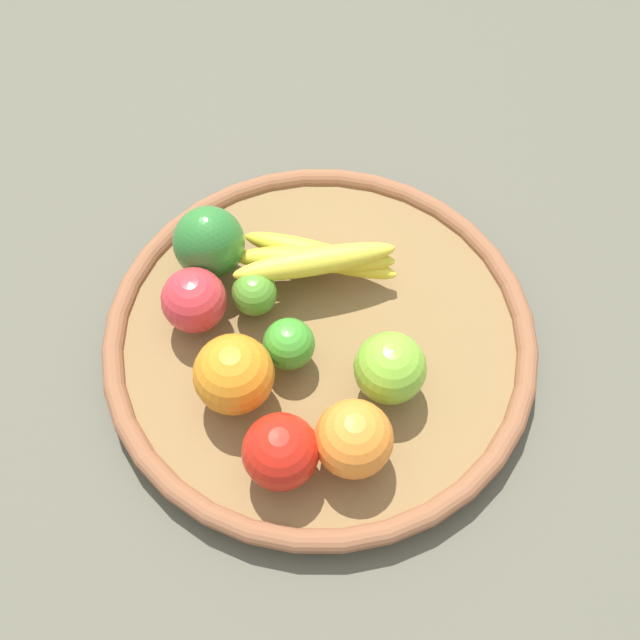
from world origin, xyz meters
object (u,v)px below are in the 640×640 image
at_px(lime_1, 289,344).
at_px(apple_1, 390,368).
at_px(orange_0, 354,439).
at_px(bell_pepper, 209,243).
at_px(banana_bunch, 318,259).
at_px(apple_0, 281,452).
at_px(lime_0, 254,293).
at_px(orange_1, 234,374).
at_px(apple_2, 194,300).

bearing_deg(lime_1, apple_1, 156.77).
height_order(orange_0, bell_pepper, bell_pepper).
height_order(apple_1, banana_bunch, apple_1).
height_order(banana_bunch, bell_pepper, bell_pepper).
xyz_separation_m(banana_bunch, apple_0, (0.05, 0.21, 0.01)).
bearing_deg(bell_pepper, banana_bunch, 159.75).
distance_m(lime_1, apple_0, 0.12).
height_order(apple_0, orange_0, orange_0).
relative_size(banana_bunch, orange_0, 2.39).
xyz_separation_m(lime_0, banana_bunch, (-0.07, -0.03, 0.00)).
xyz_separation_m(orange_1, lime_1, (-0.05, -0.03, -0.01)).
height_order(apple_2, bell_pepper, bell_pepper).
bearing_deg(apple_1, bell_pepper, -43.34).
relative_size(apple_1, bell_pepper, 0.82).
bearing_deg(lime_1, bell_pepper, -57.97).
bearing_deg(orange_0, apple_0, 4.74).
relative_size(orange_1, apple_0, 1.10).
distance_m(orange_1, bell_pepper, 0.15).
relative_size(lime_0, orange_1, 0.61).
height_order(orange_1, lime_1, orange_1).
relative_size(banana_bunch, bell_pepper, 2.02).
xyz_separation_m(apple_2, banana_bunch, (-0.13, -0.04, -0.01)).
xyz_separation_m(banana_bunch, orange_0, (-0.01, 0.21, 0.01)).
height_order(banana_bunch, apple_0, apple_0).
bearing_deg(lime_1, apple_0, 82.31).
distance_m(lime_0, apple_0, 0.18).
bearing_deg(lime_0, bell_pepper, -51.38).
bearing_deg(bell_pepper, apple_2, 63.83).
bearing_deg(orange_1, apple_2, -67.61).
relative_size(orange_0, bell_pepper, 0.85).
distance_m(banana_bunch, lime_1, 0.11).
distance_m(apple_2, orange_1, 0.10).
relative_size(apple_1, orange_1, 0.91).
distance_m(apple_2, orange_0, 0.22).
distance_m(apple_1, orange_1, 0.15).
relative_size(lime_0, apple_0, 0.67).
height_order(apple_2, apple_0, apple_0).
relative_size(banana_bunch, apple_0, 2.46).
xyz_separation_m(apple_1, lime_1, (0.09, -0.04, -0.01)).
relative_size(orange_1, lime_1, 1.49).
bearing_deg(orange_1, banana_bunch, -124.58).
distance_m(lime_0, lime_1, 0.07).
relative_size(lime_0, orange_0, 0.65).
xyz_separation_m(apple_1, bell_pepper, (0.17, -0.16, 0.01)).
xyz_separation_m(lime_0, bell_pepper, (0.04, -0.05, 0.02)).
xyz_separation_m(orange_1, apple_0, (-0.04, 0.08, -0.00)).
bearing_deg(lime_1, apple_2, -31.11).
xyz_separation_m(apple_2, apple_0, (-0.08, 0.17, 0.00)).
relative_size(apple_1, orange_0, 0.97).
height_order(lime_1, apple_0, apple_0).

